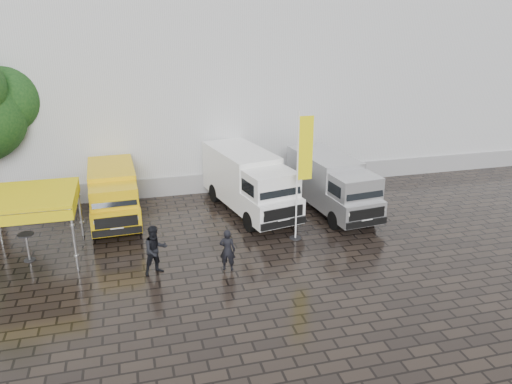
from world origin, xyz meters
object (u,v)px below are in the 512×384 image
wheelie_bin (323,176)px  person_tent (155,250)px  van_silver (332,186)px  canopy_tent (28,198)px  van_white (249,183)px  cocktail_table (28,247)px  person_front (227,250)px  van_yellow (114,196)px  flagpole (302,169)px

wheelie_bin → person_tent: person_tent is taller
van_silver → canopy_tent: bearing=-179.3°
van_white → cocktail_table: size_ratio=5.88×
canopy_tent → person_front: canopy_tent is taller
van_white → canopy_tent: 9.60m
van_yellow → cocktail_table: (-3.24, -3.17, -0.66)m
canopy_tent → person_tent: 5.32m
van_silver → van_yellow: bearing=166.0°
cocktail_table → person_front: 7.77m
person_tent → van_white: bearing=26.9°
van_yellow → canopy_tent: size_ratio=1.55×
van_yellow → person_front: size_ratio=3.26×
flagpole → wheelie_bin: (3.56, 6.23, -2.53)m
van_white → van_silver: size_ratio=1.09×
van_silver → wheelie_bin: (1.08, 3.73, -0.76)m
van_white → flagpole: (1.34, -3.47, 1.66)m
flagpole → van_silver: bearing=45.1°
person_tent → wheelie_bin: bearing=19.3°
van_yellow → van_white: (6.23, -0.44, 0.21)m
person_front → person_tent: bearing=12.9°
van_silver → cocktail_table: bearing=-178.5°
van_yellow → wheelie_bin: van_yellow is taller
person_front → person_tent: (-2.58, 0.42, 0.13)m
van_silver → person_front: (-6.01, -4.45, -0.50)m
van_silver → wheelie_bin: van_silver is taller
van_silver → cocktail_table: 13.43m
van_white → flagpole: bearing=-80.5°
wheelie_bin → person_front: 10.83m
person_front → van_white: bearing=-89.9°
flagpole → person_tent: (-6.11, -1.54, -2.15)m
flagpole → cocktail_table: 11.13m
van_yellow → wheelie_bin: bearing=9.5°
van_silver → canopy_tent: size_ratio=1.78×
van_silver → cocktail_table: van_silver is taller
person_front → person_tent: 2.62m
van_silver → flagpole: 3.94m
flagpole → canopy_tent: bearing=174.8°
person_front → van_silver: bearing=-121.4°
flagpole → van_yellow: bearing=152.7°
van_yellow → canopy_tent: (-2.97, -2.95, 1.25)m
van_white → cocktail_table: (-9.47, -2.73, -0.87)m
van_white → wheelie_bin: size_ratio=5.92×
cocktail_table → person_front: person_front is taller
van_white → person_tent: 6.93m
van_silver → canopy_tent: (-13.03, -1.54, 1.16)m
van_yellow → cocktail_table: size_ratio=4.71×
van_white → canopy_tent: bearing=-176.3°
canopy_tent → cocktail_table: canopy_tent is taller
van_silver → flagpole: size_ratio=1.11×
cocktail_table → wheelie_bin: (14.37, 5.49, -0.00)m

